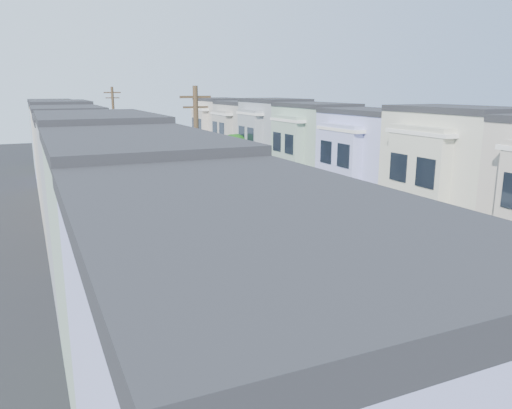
% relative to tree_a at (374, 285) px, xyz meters
% --- Properties ---
extents(ground, '(160.00, 160.00, 0.00)m').
position_rel_tree_a_xyz_m(ground, '(6.30, 12.61, -5.07)').
color(ground, black).
rests_on(ground, ground).
extents(road_slab, '(12.00, 70.00, 0.02)m').
position_rel_tree_a_xyz_m(road_slab, '(6.30, 27.61, -5.06)').
color(road_slab, black).
rests_on(road_slab, ground).
extents(curb_left, '(0.30, 70.00, 0.15)m').
position_rel_tree_a_xyz_m(curb_left, '(0.25, 27.61, -4.99)').
color(curb_left, gray).
rests_on(curb_left, ground).
extents(curb_right, '(0.30, 70.00, 0.15)m').
position_rel_tree_a_xyz_m(curb_right, '(12.35, 27.61, -4.99)').
color(curb_right, gray).
rests_on(curb_right, ground).
extents(sidewalk_left, '(2.60, 70.00, 0.15)m').
position_rel_tree_a_xyz_m(sidewalk_left, '(-1.05, 27.61, -4.99)').
color(sidewalk_left, gray).
rests_on(sidewalk_left, ground).
extents(sidewalk_right, '(2.60, 70.00, 0.15)m').
position_rel_tree_a_xyz_m(sidewalk_right, '(13.65, 27.61, -4.99)').
color(sidewalk_right, gray).
rests_on(sidewalk_right, ground).
extents(centerline, '(0.12, 70.00, 0.01)m').
position_rel_tree_a_xyz_m(centerline, '(6.30, 27.61, -5.07)').
color(centerline, gold).
rests_on(centerline, ground).
extents(townhouse_row_left, '(5.00, 70.00, 8.50)m').
position_rel_tree_a_xyz_m(townhouse_row_left, '(-4.85, 27.61, -5.07)').
color(townhouse_row_left, '#A8ADE8').
rests_on(townhouse_row_left, ground).
extents(townhouse_row_right, '(5.00, 70.00, 8.50)m').
position_rel_tree_a_xyz_m(townhouse_row_right, '(17.45, 27.61, -5.07)').
color(townhouse_row_right, '#A8ADE8').
rests_on(townhouse_row_right, ground).
extents(tree_a, '(4.70, 4.70, 7.44)m').
position_rel_tree_a_xyz_m(tree_a, '(0.00, 0.00, 0.00)').
color(tree_a, black).
rests_on(tree_a, ground).
extents(tree_b, '(4.70, 4.70, 7.49)m').
position_rel_tree_a_xyz_m(tree_b, '(-0.00, 9.04, 0.04)').
color(tree_b, black).
rests_on(tree_b, ground).
extents(tree_c, '(4.70, 4.70, 7.36)m').
position_rel_tree_a_xyz_m(tree_c, '(0.00, 19.71, -0.08)').
color(tree_c, black).
rests_on(tree_c, ground).
extents(tree_d, '(4.70, 4.70, 7.97)m').
position_rel_tree_a_xyz_m(tree_d, '(-0.00, 29.52, 0.52)').
color(tree_d, black).
rests_on(tree_d, ground).
extents(tree_e, '(4.70, 4.70, 7.53)m').
position_rel_tree_a_xyz_m(tree_e, '(-0.00, 45.61, 0.09)').
color(tree_e, black).
rests_on(tree_e, ground).
extents(tree_far_r, '(2.81, 2.81, 5.06)m').
position_rel_tree_a_xyz_m(tree_far_r, '(13.20, 41.83, -1.47)').
color(tree_far_r, black).
rests_on(tree_far_r, ground).
extents(utility_pole_near, '(1.60, 0.26, 10.00)m').
position_rel_tree_a_xyz_m(utility_pole_near, '(0.00, 14.61, 0.08)').
color(utility_pole_near, '#42301E').
rests_on(utility_pole_near, ground).
extents(utility_pole_far, '(1.60, 0.26, 10.00)m').
position_rel_tree_a_xyz_m(utility_pole_far, '(0.00, 40.61, 0.08)').
color(utility_pole_far, '#42301E').
rests_on(utility_pole_far, ground).
extents(fedex_truck, '(2.62, 6.81, 3.27)m').
position_rel_tree_a_xyz_m(fedex_truck, '(8.54, 12.01, -3.24)').
color(fedex_truck, white).
rests_on(fedex_truck, ground).
extents(lead_sedan, '(2.33, 4.50, 1.39)m').
position_rel_tree_a_xyz_m(lead_sedan, '(8.41, 18.32, -4.37)').
color(lead_sedan, black).
rests_on(lead_sedan, ground).
extents(parked_left_b, '(2.16, 4.71, 1.48)m').
position_rel_tree_a_xyz_m(parked_left_b, '(1.40, 5.03, -4.33)').
color(parked_left_b, black).
rests_on(parked_left_b, ground).
extents(parked_left_c, '(2.43, 4.70, 1.27)m').
position_rel_tree_a_xyz_m(parked_left_c, '(1.40, 11.73, -4.44)').
color(parked_left_c, '#9D9EA1').
rests_on(parked_left_c, ground).
extents(parked_left_d, '(1.79, 4.28, 1.37)m').
position_rel_tree_a_xyz_m(parked_left_d, '(1.40, 23.64, -4.39)').
color(parked_left_d, maroon).
rests_on(parked_left_d, ground).
extents(parked_right_a, '(2.12, 4.33, 1.26)m').
position_rel_tree_a_xyz_m(parked_right_a, '(11.20, 5.86, -4.44)').
color(parked_right_a, '#5B5B5B').
rests_on(parked_right_a, ground).
extents(parked_right_b, '(1.57, 4.09, 1.32)m').
position_rel_tree_a_xyz_m(parked_right_b, '(11.20, 10.83, -4.41)').
color(parked_right_b, '#B9B9BD').
rests_on(parked_right_b, ground).
extents(parked_right_c, '(2.26, 4.79, 1.40)m').
position_rel_tree_a_xyz_m(parked_right_c, '(11.20, 31.28, -4.37)').
color(parked_right_c, black).
rests_on(parked_right_c, ground).
extents(parked_right_d, '(1.59, 3.96, 1.27)m').
position_rel_tree_a_xyz_m(parked_right_d, '(11.20, 40.91, -4.43)').
color(parked_right_d, black).
rests_on(parked_right_d, ground).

